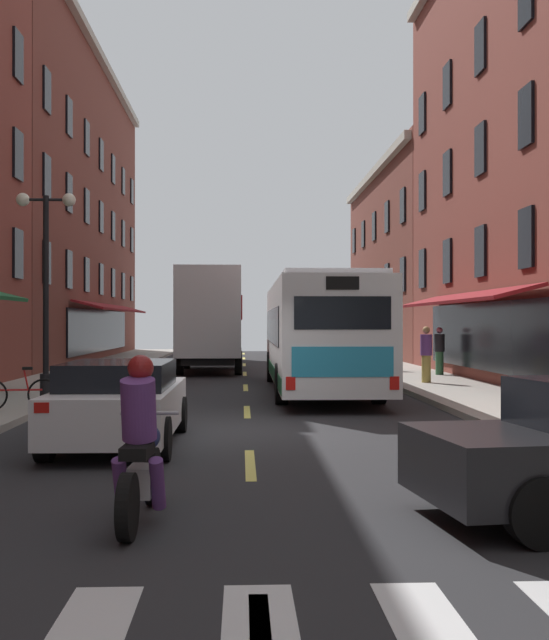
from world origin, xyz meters
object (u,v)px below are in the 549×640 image
transit_bus (317,333)px  box_truck (211,320)px  pedestrian_near (380,345)px  pedestrian_far (426,354)px  pedestrian_rear (440,350)px  motorcycle_rider (141,451)px  bicycle_near (18,393)px  street_lamp_twin (46,284)px  sedan_near (120,402)px  sedan_far (215,346)px

transit_bus → box_truck: size_ratio=1.64×
pedestrian_near → pedestrian_far: (0.29, -6.44, -0.06)m
pedestrian_rear → box_truck: bearing=-147.9°
pedestrian_near → pedestrian_far: bearing=-61.5°
motorcycle_rider → bicycle_near: bearing=112.5°
pedestrian_near → box_truck: bearing=-163.0°
box_truck → street_lamp_twin: size_ratio=1.45×
street_lamp_twin → bicycle_near: bearing=-89.0°
box_truck → pedestrian_near: bearing=-8.9°
transit_bus → street_lamp_twin: (-6.86, -3.24, 1.23)m
pedestrian_far → motorcycle_rider: bearing=-143.2°
pedestrian_rear → sedan_near: bearing=-63.3°
pedestrian_rear → street_lamp_twin: (-11.66, -8.32, 1.90)m
box_truck → motorcycle_rider: (0.23, -23.64, -1.35)m
street_lamp_twin → box_truck: bearing=74.1°
sedan_far → bicycle_near: 25.33m
sedan_near → pedestrian_far: bearing=56.0°
sedan_near → sedan_far: size_ratio=0.99×
box_truck → pedestrian_far: size_ratio=4.20×
sedan_far → pedestrian_far: pedestrian_far is taller
motorcycle_rider → box_truck: bearing=90.6°
pedestrian_near → pedestrian_rear: pedestrian_near is taller
bicycle_near → pedestrian_rear: 15.92m
pedestrian_far → bicycle_near: bearing=-175.5°
bicycle_near → pedestrian_near: 17.03m
sedan_far → pedestrian_far: 19.14m
motorcycle_rider → pedestrian_far: bearing=67.7°
box_truck → pedestrian_far: box_truck is taller
transit_bus → box_truck: 9.62m
box_truck → pedestrian_near: 6.73m
sedan_far → motorcycle_rider: size_ratio=2.17×
street_lamp_twin → pedestrian_far: bearing=24.7°
transit_bus → pedestrian_rear: transit_bus is taller
transit_bus → pedestrian_near: size_ratio=6.63×
bicycle_near → transit_bus: bearing=40.4°
pedestrian_far → pedestrian_rear: (1.30, 3.55, -0.03)m
motorcycle_rider → street_lamp_twin: street_lamp_twin is taller
box_truck → motorcycle_rider: bearing=-89.4°
transit_bus → sedan_near: size_ratio=2.66×
pedestrian_near → pedestrian_rear: bearing=-35.2°
sedan_far → pedestrian_rear: (8.34, -14.25, 0.28)m
sedan_near → pedestrian_rear: size_ratio=2.66×
box_truck → sedan_far: (-0.16, 10.33, -1.34)m
motorcycle_rider → pedestrian_rear: bearing=68.1°
motorcycle_rider → bicycle_near: 9.58m
pedestrian_near → pedestrian_far: size_ratio=1.04×
box_truck → sedan_far: 10.42m
pedestrian_far → street_lamp_twin: street_lamp_twin is taller
box_truck → street_lamp_twin: (-3.48, -12.23, 0.84)m
transit_bus → box_truck: box_truck is taller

